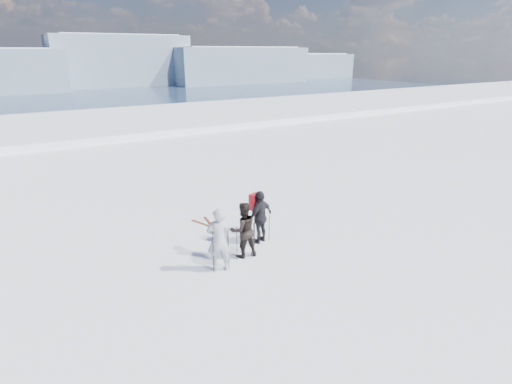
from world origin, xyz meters
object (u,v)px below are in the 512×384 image
skis_loose (209,225)px  skier_grey (219,240)px  skier_pack (260,217)px  skier_dark (243,230)px

skis_loose → skier_grey: bearing=-109.1°
skis_loose → skier_pack: bearing=-66.0°
skier_grey → skier_pack: skier_grey is taller
skier_grey → skier_dark: bearing=-138.8°
skier_grey → skier_pack: 2.27m
skier_dark → skis_loose: (0.04, 2.74, -0.91)m
skier_dark → skis_loose: skier_dark is taller
skier_dark → skis_loose: bearing=-84.1°
skier_grey → skis_loose: bearing=-88.5°
skier_grey → skier_dark: skier_grey is taller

